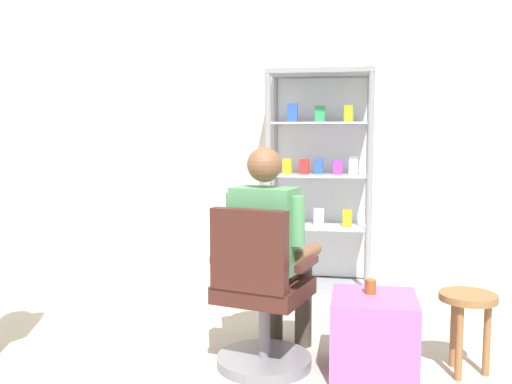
% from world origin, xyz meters
% --- Properties ---
extents(back_wall, '(6.00, 0.10, 2.70)m').
position_xyz_m(back_wall, '(0.00, 3.00, 1.35)').
color(back_wall, silver).
rests_on(back_wall, ground).
extents(display_cabinet_main, '(0.90, 0.45, 1.90)m').
position_xyz_m(display_cabinet_main, '(0.40, 2.76, 0.96)').
color(display_cabinet_main, gray).
rests_on(display_cabinet_main, ground).
extents(office_chair, '(0.62, 0.59, 0.96)m').
position_xyz_m(office_chair, '(0.19, 0.88, 0.39)').
color(office_chair, slate).
rests_on(office_chair, ground).
extents(seated_shopkeeper, '(0.55, 0.62, 1.29)m').
position_xyz_m(seated_shopkeeper, '(0.23, 1.04, 0.71)').
color(seated_shopkeeper, '#3F382D').
rests_on(seated_shopkeeper, ground).
extents(storage_crate, '(0.48, 0.47, 0.45)m').
position_xyz_m(storage_crate, '(0.84, 0.95, 0.22)').
color(storage_crate, '#9E599E').
rests_on(storage_crate, ground).
extents(tea_glass, '(0.07, 0.07, 0.08)m').
position_xyz_m(tea_glass, '(0.81, 1.01, 0.49)').
color(tea_glass, brown).
rests_on(tea_glass, storage_crate).
extents(wooden_stool, '(0.32, 0.32, 0.47)m').
position_xyz_m(wooden_stool, '(1.36, 1.04, 0.37)').
color(wooden_stool, olive).
rests_on(wooden_stool, ground).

